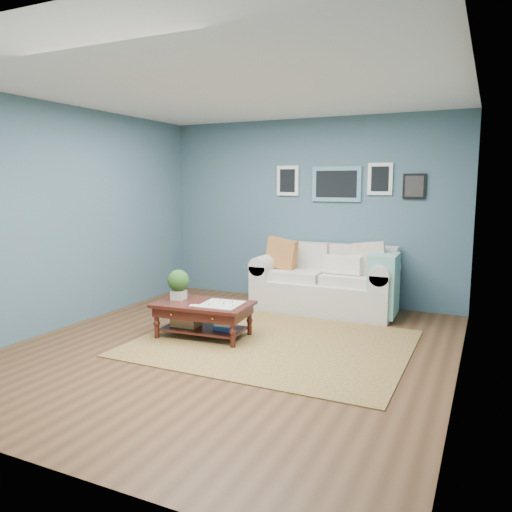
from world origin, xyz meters
The scene contains 4 objects.
room_shell centered at (0.01, 0.06, 1.36)m, with size 5.00×5.02×2.70m.
area_rug centered at (0.33, 0.34, 0.01)m, with size 2.91×2.33×0.01m, color brown.
loveseat centered at (0.49, 2.03, 0.41)m, with size 1.97×0.89×1.01m.
coffee_table centered at (-0.53, 0.22, 0.34)m, with size 1.14×0.72×0.76m.
Camera 1 is at (2.44, -4.55, 1.75)m, focal length 35.00 mm.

